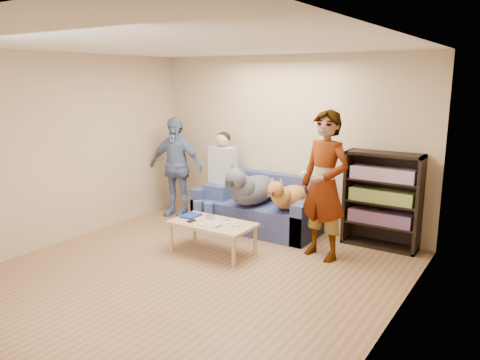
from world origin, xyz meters
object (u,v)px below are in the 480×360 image
Objects in this scene: dog_tan at (288,196)px; bookshelf at (382,198)px; notebook_blue at (191,216)px; sofa at (258,210)px; person_standing_right at (324,186)px; person_seated at (219,176)px; person_standing_left at (176,167)px; dog_gray at (251,188)px; coffee_table at (212,226)px; camera_silver at (210,217)px.

dog_tan is 0.88× the size of bookshelf.
sofa is (0.37, 1.17, -0.15)m from notebook_blue.
dog_tan is (-0.73, 0.43, -0.33)m from person_standing_right.
person_seated is at bearing -171.60° from bookshelf.
person_standing_right is at bearing -18.66° from person_standing_left.
sofa is 1.46× the size of bookshelf.
dog_gray is 0.99× the size of bookshelf.
sofa is 1.73× the size of coffee_table.
person_standing_left is 1.60m from notebook_blue.
coffee_table is at bearing -45.00° from camera_silver.
dog_gray is (0.65, -0.11, -0.10)m from person_seated.
person_standing_left is 1.77m from camera_silver.
dog_tan is (2.09, -0.01, -0.21)m from person_standing_left.
person_seated is at bearing 121.54° from coffee_table.
camera_silver is 1.12m from sofa.
person_seated reaches higher than notebook_blue.
notebook_blue is 1.24m from sofa.
person_seated is 1.35m from coffee_table.
bookshelf is (2.17, 1.41, 0.25)m from notebook_blue.
person_standing_left is 1.26× the size of bookshelf.
person_seated is 1.34× the size of coffee_table.
dog_gray is 1.03m from coffee_table.
dog_gray reaches higher than dog_tan.
person_seated reaches higher than dog_gray.
sofa is at bearing 91.71° from dog_gray.
bookshelf reaches higher than notebook_blue.
person_standing_left is 2.10m from dog_tan.
person_standing_right is 1.28× the size of person_seated.
person_standing_right is 0.99× the size of sofa.
coffee_table is (0.03, -0.99, -0.30)m from dog_gray.
person_seated is 2.47m from bookshelf.
sofa is at bearing -172.60° from bookshelf.
dog_gray is at bearing -170.09° from dog_tan.
notebook_blue is at bearing 172.87° from coffee_table.
dog_gray is (1.53, -0.11, -0.15)m from person_standing_left.
person_standing_right reaches higher than dog_gray.
bookshelf reaches higher than coffee_table.
dog_gray is (0.01, -0.24, 0.39)m from sofa.
coffee_table is at bearing -7.13° from notebook_blue.
notebook_blue is at bearing -107.37° from sofa.
person_standing_left reaches higher than bookshelf.
person_seated is at bearing 119.52° from camera_silver.
person_seated reaches higher than sofa.
person_seated is at bearing 179.44° from dog_tan.
person_standing_left is 1.62m from sofa.
person_standing_right is at bearing 21.27° from camera_silver.
camera_silver reaches higher than coffee_table.
person_standing_left is at bearing 179.73° from dog_tan.
bookshelf is at bearing 32.99° from notebook_blue.
person_seated reaches higher than dog_tan.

